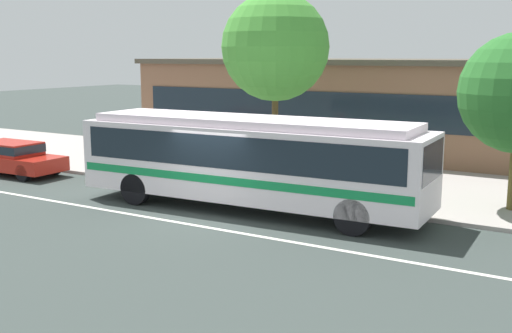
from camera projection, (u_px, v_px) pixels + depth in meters
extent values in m
plane|color=#343C39|center=(205.00, 218.00, 18.20)|extent=(120.00, 120.00, 0.00)
cube|color=#A09892|center=(309.00, 177.00, 23.99)|extent=(60.00, 8.00, 0.12)
cube|color=silver|center=(188.00, 224.00, 17.52)|extent=(56.00, 0.16, 0.01)
cube|color=white|center=(250.00, 161.00, 18.91)|extent=(11.05, 3.02, 2.17)
cube|color=silver|center=(249.00, 122.00, 18.70)|extent=(10.16, 2.67, 0.24)
cube|color=#19232D|center=(250.00, 147.00, 18.84)|extent=(10.40, 3.01, 0.95)
cube|color=#158646|center=(250.00, 174.00, 18.98)|extent=(10.83, 3.03, 0.24)
cube|color=#19232D|center=(431.00, 161.00, 16.29)|extent=(0.22, 2.24, 1.04)
cylinder|color=black|center=(379.00, 199.00, 18.32)|extent=(1.01, 0.32, 1.00)
cylinder|color=black|center=(353.00, 217.00, 16.37)|extent=(1.01, 0.32, 1.00)
cylinder|color=black|center=(177.00, 177.00, 21.72)|extent=(1.01, 0.32, 1.00)
cylinder|color=black|center=(135.00, 189.00, 19.76)|extent=(1.01, 0.32, 1.00)
cube|color=#B42217|center=(13.00, 162.00, 24.69)|extent=(4.39, 1.83, 0.55)
cube|color=#B42117|center=(9.00, 148.00, 24.70)|extent=(2.47, 1.58, 0.50)
cube|color=#19232D|center=(9.00, 148.00, 24.70)|extent=(2.52, 1.60, 0.32)
cylinder|color=black|center=(54.00, 167.00, 24.67)|extent=(0.65, 0.24, 0.64)
cylinder|color=black|center=(23.00, 173.00, 23.38)|extent=(0.65, 0.24, 0.64)
cylinder|color=black|center=(5.00, 161.00, 26.07)|extent=(0.65, 0.24, 0.64)
cylinder|color=#25244C|center=(200.00, 168.00, 23.10)|extent=(0.14, 0.14, 0.87)
cylinder|color=#25244C|center=(200.00, 167.00, 23.26)|extent=(0.14, 0.14, 0.87)
cylinder|color=red|center=(200.00, 149.00, 23.06)|extent=(0.47, 0.47, 0.56)
sphere|color=#D3AB86|center=(200.00, 138.00, 22.99)|extent=(0.23, 0.23, 0.23)
cylinder|color=gray|center=(393.00, 171.00, 18.72)|extent=(0.08, 0.08, 2.23)
cube|color=yellow|center=(394.00, 141.00, 18.56)|extent=(0.11, 0.44, 0.56)
cylinder|color=brown|center=(275.00, 130.00, 23.83)|extent=(0.25, 0.25, 3.43)
sphere|color=#449435|center=(275.00, 47.00, 23.28)|extent=(4.04, 4.04, 4.04)
cube|color=brown|center=(357.00, 107.00, 30.93)|extent=(20.78, 8.15, 4.23)
cube|color=#19232D|center=(322.00, 109.00, 27.44)|extent=(19.12, 0.04, 1.52)
cube|color=#4D463A|center=(358.00, 61.00, 30.54)|extent=(21.18, 8.55, 0.24)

